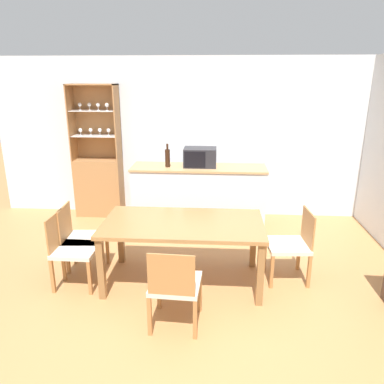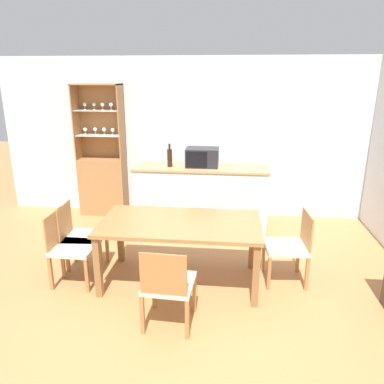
# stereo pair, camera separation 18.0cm
# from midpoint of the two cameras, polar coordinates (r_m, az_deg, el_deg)

# --- Properties ---
(ground_plane) EXTENTS (18.00, 18.00, 0.00)m
(ground_plane) POSITION_cam_midpoint_polar(r_m,az_deg,el_deg) (4.11, -1.55, -15.99)
(ground_plane) COLOR #B27A47
(wall_back) EXTENTS (6.80, 0.06, 2.55)m
(wall_back) POSITION_cam_midpoint_polar(r_m,az_deg,el_deg) (6.14, 0.72, 8.15)
(wall_back) COLOR silver
(wall_back) RESTS_ON ground_plane
(kitchen_counter) EXTENTS (1.98, 0.57, 0.97)m
(kitchen_counter) POSITION_cam_midpoint_polar(r_m,az_deg,el_deg) (5.65, 0.09, -0.91)
(kitchen_counter) COLOR silver
(kitchen_counter) RESTS_ON ground_plane
(display_cabinet) EXTENTS (0.76, 0.35, 2.13)m
(display_cabinet) POSITION_cam_midpoint_polar(r_m,az_deg,el_deg) (6.41, -14.77, 2.12)
(display_cabinet) COLOR #A37042
(display_cabinet) RESTS_ON ground_plane
(dining_table) EXTENTS (1.76, 0.93, 0.73)m
(dining_table) POSITION_cam_midpoint_polar(r_m,az_deg,el_deg) (4.14, -2.63, -5.64)
(dining_table) COLOR olive
(dining_table) RESTS_ON ground_plane
(dining_chair_head_near) EXTENTS (0.47, 0.47, 0.83)m
(dining_chair_head_near) POSITION_cam_midpoint_polar(r_m,az_deg,el_deg) (3.52, -4.15, -13.99)
(dining_chair_head_near) COLOR beige
(dining_chair_head_near) RESTS_ON ground_plane
(dining_chair_side_left_near) EXTENTS (0.46, 0.46, 0.83)m
(dining_chair_side_left_near) POSITION_cam_midpoint_polar(r_m,az_deg,el_deg) (4.41, -18.91, -8.19)
(dining_chair_side_left_near) COLOR beige
(dining_chair_side_left_near) RESTS_ON ground_plane
(dining_chair_side_left_far) EXTENTS (0.48, 0.48, 0.83)m
(dining_chair_side_left_far) POSITION_cam_midpoint_polar(r_m,az_deg,el_deg) (4.64, -17.62, -6.76)
(dining_chair_side_left_far) COLOR beige
(dining_chair_side_left_far) RESTS_ON ground_plane
(dining_chair_side_right_far) EXTENTS (0.48, 0.48, 0.83)m
(dining_chair_side_right_far) POSITION_cam_midpoint_polar(r_m,az_deg,el_deg) (4.40, 13.75, -7.77)
(dining_chair_side_right_far) COLOR beige
(dining_chair_side_right_far) RESTS_ON ground_plane
(microwave) EXTENTS (0.47, 0.34, 0.27)m
(microwave) POSITION_cam_midpoint_polar(r_m,az_deg,el_deg) (5.51, 0.28, 5.32)
(microwave) COLOR #232328
(microwave) RESTS_ON kitchen_counter
(wine_bottle) EXTENTS (0.07, 0.07, 0.34)m
(wine_bottle) POSITION_cam_midpoint_polar(r_m,az_deg,el_deg) (5.48, -4.70, 5.24)
(wine_bottle) COLOR black
(wine_bottle) RESTS_ON kitchen_counter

